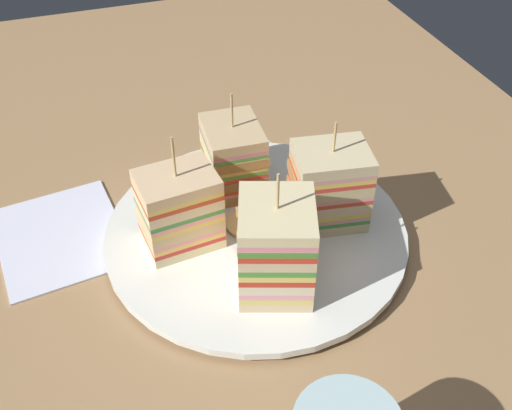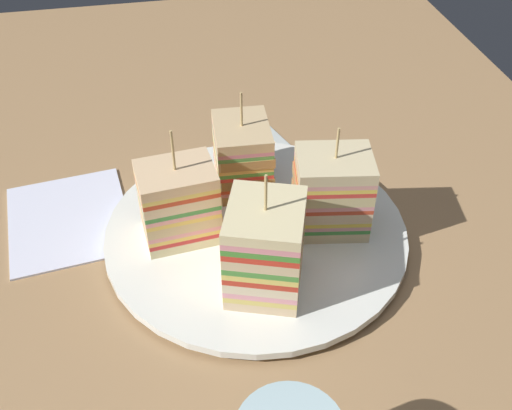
{
  "view_description": "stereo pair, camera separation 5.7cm",
  "coord_description": "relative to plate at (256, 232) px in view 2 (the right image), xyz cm",
  "views": [
    {
      "loc": [
        40.68,
        -13.93,
        41.55
      ],
      "look_at": [
        0.0,
        0.0,
        4.4
      ],
      "focal_mm": 42.41,
      "sensor_mm": 36.0,
      "label": 1
    },
    {
      "loc": [
        42.16,
        -8.45,
        41.55
      ],
      "look_at": [
        0.0,
        0.0,
        4.4
      ],
      "focal_mm": 42.41,
      "sensor_mm": 36.0,
      "label": 2
    }
  ],
  "objects": [
    {
      "name": "sandwich_wedge_0",
      "position": [
        7.11,
        -0.65,
        4.89
      ],
      "size": [
        8.59,
        8.12,
        12.13
      ],
      "rotation": [
        0.0,
        0.0,
        9.09
      ],
      "color": "beige",
      "rests_on": "plate"
    },
    {
      "name": "spoon",
      "position": [
        -12.67,
        7.21,
        -0.43
      ],
      "size": [
        14.72,
        6.71,
        1.0
      ],
      "rotation": [
        0.0,
        0.0,
        0.33
      ],
      "color": "silver",
      "rests_on": "ground_plane"
    },
    {
      "name": "sandwich_wedge_3",
      "position": [
        -0.68,
        -7.1,
        4.44
      ],
      "size": [
        5.9,
        7.46,
        11.85
      ],
      "rotation": [
        0.0,
        0.0,
        14.24
      ],
      "color": "beige",
      "rests_on": "plate"
    },
    {
      "name": "sandwich_wedge_1",
      "position": [
        0.78,
        7.09,
        4.57
      ],
      "size": [
        6.59,
        7.75,
        11.2
      ],
      "rotation": [
        0.0,
        0.0,
        10.83
      ],
      "color": "beige",
      "rests_on": "plate"
    },
    {
      "name": "plate",
      "position": [
        0.0,
        0.0,
        0.0
      ],
      "size": [
        29.3,
        29.3,
        1.4
      ],
      "color": "white",
      "rests_on": "ground_plane"
    },
    {
      "name": "ground_plane",
      "position": [
        0.0,
        0.0,
        -1.75
      ],
      "size": [
        122.81,
        81.65,
        1.8
      ],
      "primitive_type": "cube",
      "color": "#A27B51"
    },
    {
      "name": "sandwich_wedge_2",
      "position": [
        -7.12,
        -0.16,
        4.17
      ],
      "size": [
        7.25,
        5.83,
        10.96
      ],
      "rotation": [
        0.0,
        0.0,
        12.51
      ],
      "color": "beige",
      "rests_on": "plate"
    },
    {
      "name": "chip_pile",
      "position": [
        0.5,
        0.19,
        1.26
      ],
      "size": [
        7.41,
        7.43,
        1.19
      ],
      "color": "#F1CA80",
      "rests_on": "plate"
    },
    {
      "name": "napkin",
      "position": [
        -6.45,
        -18.26,
        -0.6
      ],
      "size": [
        15.14,
        13.36,
        0.5
      ],
      "primitive_type": "cube",
      "rotation": [
        0.0,
        0.0,
        0.12
      ],
      "color": "white",
      "rests_on": "ground_plane"
    }
  ]
}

